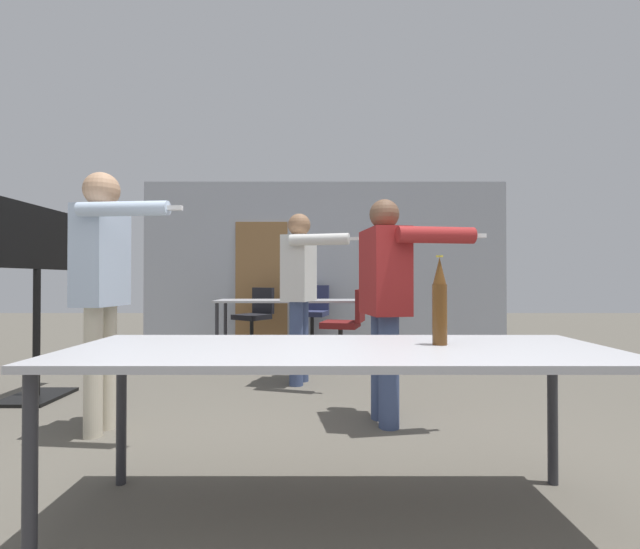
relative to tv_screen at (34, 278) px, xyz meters
name	(u,v)px	position (x,y,z in m)	size (l,w,h in m)	color
back_wall	(322,261)	(2.57, 3.66, 0.30)	(6.29, 0.12, 2.75)	#A3A8B2
conference_table_near	(338,360)	(2.60, -1.91, -0.36)	(2.35, 0.82, 0.76)	#A8A8AD
conference_table_far	(297,304)	(2.20, 2.39, -0.37)	(2.35, 0.65, 0.76)	#A8A8AD
tv_screen	(34,278)	(0.00, 0.00, 0.00)	(0.44, 1.06, 1.71)	black
person_left_plaid	(385,290)	(3.00, -0.64, -0.08)	(0.84, 0.69, 1.64)	#3D4C75
person_center_tall	(299,281)	(2.31, 0.56, -0.03)	(0.75, 0.79, 1.72)	#3D4C75
person_far_watching	(101,272)	(1.01, -0.83, 0.04)	(0.78, 0.63, 1.79)	beige
office_chair_far_left	(344,327)	(2.85, 1.79, -0.63)	(0.62, 0.57, 0.92)	black
office_chair_mid_tucked	(312,316)	(2.40, 3.30, -0.61)	(0.57, 0.62, 0.95)	black
office_chair_near_pushed	(253,319)	(1.47, 3.05, -0.64)	(0.67, 0.68, 0.92)	black
beer_bottle	(438,303)	(3.05, -1.85, -0.11)	(0.07, 0.07, 0.40)	#563314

